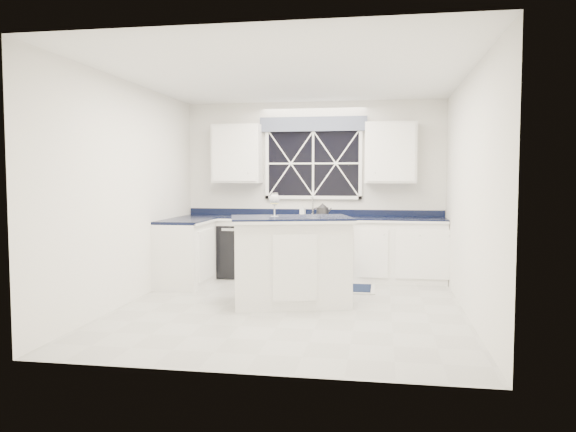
% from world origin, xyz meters
% --- Properties ---
extents(ground, '(4.50, 4.50, 0.00)m').
position_xyz_m(ground, '(0.00, 0.00, 0.00)').
color(ground, '#ABABA7').
rests_on(ground, ground).
extents(back_wall, '(4.00, 0.10, 2.70)m').
position_xyz_m(back_wall, '(0.00, 2.25, 1.35)').
color(back_wall, silver).
rests_on(back_wall, ground).
extents(base_cabinets, '(3.99, 1.60, 0.90)m').
position_xyz_m(base_cabinets, '(-0.33, 1.78, 0.45)').
color(base_cabinets, white).
rests_on(base_cabinets, ground).
extents(countertop, '(3.98, 0.64, 0.04)m').
position_xyz_m(countertop, '(0.00, 1.95, 0.92)').
color(countertop, black).
rests_on(countertop, base_cabinets).
extents(dishwasher, '(0.60, 0.58, 0.82)m').
position_xyz_m(dishwasher, '(-1.10, 1.95, 0.41)').
color(dishwasher, black).
rests_on(dishwasher, ground).
extents(window, '(1.65, 0.09, 1.26)m').
position_xyz_m(window, '(0.00, 2.20, 1.83)').
color(window, black).
rests_on(window, ground).
extents(upper_cabinets, '(3.10, 0.34, 0.90)m').
position_xyz_m(upper_cabinets, '(0.00, 2.08, 1.90)').
color(upper_cabinets, white).
rests_on(upper_cabinets, ground).
extents(faucet, '(0.05, 0.20, 0.30)m').
position_xyz_m(faucet, '(0.00, 2.14, 1.10)').
color(faucet, '#B2B2B5').
rests_on(faucet, countertop).
extents(island, '(1.60, 1.20, 1.06)m').
position_xyz_m(island, '(-0.03, 0.22, 0.53)').
color(island, white).
rests_on(island, ground).
extents(rug, '(1.13, 0.69, 0.02)m').
position_xyz_m(rug, '(0.42, 1.25, 0.01)').
color(rug, '#B4B4AF').
rests_on(rug, ground).
extents(kettle, '(0.29, 0.23, 0.21)m').
position_xyz_m(kettle, '(0.17, 1.93, 1.04)').
color(kettle, '#2C2C2E').
rests_on(kettle, countertop).
extents(wine_glass, '(0.12, 0.12, 0.29)m').
position_xyz_m(wine_glass, '(-0.23, 0.23, 1.26)').
color(wine_glass, silver).
rests_on(wine_glass, island).
extents(soap_bottle, '(0.09, 0.09, 0.17)m').
position_xyz_m(soap_bottle, '(-0.15, 2.12, 1.03)').
color(soap_bottle, silver).
rests_on(soap_bottle, countertop).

